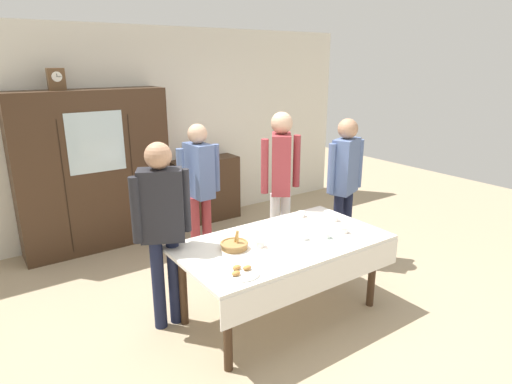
# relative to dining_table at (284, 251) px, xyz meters

# --- Properties ---
(ground_plane) EXTENTS (12.00, 12.00, 0.00)m
(ground_plane) POSITION_rel_dining_table_xyz_m (0.00, 0.24, -0.65)
(ground_plane) COLOR tan
(ground_plane) RESTS_ON ground
(back_wall) EXTENTS (6.40, 0.10, 2.70)m
(back_wall) POSITION_rel_dining_table_xyz_m (0.00, 2.89, 0.70)
(back_wall) COLOR silver
(back_wall) RESTS_ON ground
(dining_table) EXTENTS (1.88, 1.04, 0.74)m
(dining_table) POSITION_rel_dining_table_xyz_m (0.00, 0.00, 0.00)
(dining_table) COLOR #3D2819
(dining_table) RESTS_ON ground
(wall_cabinet) EXTENTS (1.79, 0.46, 1.95)m
(wall_cabinet) POSITION_rel_dining_table_xyz_m (-0.90, 2.59, 0.33)
(wall_cabinet) COLOR #3D2819
(wall_cabinet) RESTS_ON ground
(mantel_clock) EXTENTS (0.18, 0.11, 0.24)m
(mantel_clock) POSITION_rel_dining_table_xyz_m (-1.20, 2.59, 1.42)
(mantel_clock) COLOR brown
(mantel_clock) RESTS_ON wall_cabinet
(bookshelf_low) EXTENTS (0.99, 0.35, 0.92)m
(bookshelf_low) POSITION_rel_dining_table_xyz_m (0.64, 2.64, -0.19)
(bookshelf_low) COLOR #3D2819
(bookshelf_low) RESTS_ON ground
(book_stack) EXTENTS (0.15, 0.22, 0.08)m
(book_stack) POSITION_rel_dining_table_xyz_m (0.64, 2.64, 0.32)
(book_stack) COLOR #3D754C
(book_stack) RESTS_ON bookshelf_low
(tea_cup_center) EXTENTS (0.13, 0.13, 0.06)m
(tea_cup_center) POSITION_rel_dining_table_xyz_m (0.72, 0.11, 0.12)
(tea_cup_center) COLOR white
(tea_cup_center) RESTS_ON dining_table
(tea_cup_back_edge) EXTENTS (0.13, 0.13, 0.06)m
(tea_cup_back_edge) POSITION_rel_dining_table_xyz_m (0.35, -0.16, 0.12)
(tea_cup_back_edge) COLOR silver
(tea_cup_back_edge) RESTS_ON dining_table
(tea_cup_front_edge) EXTENTS (0.13, 0.13, 0.06)m
(tea_cup_front_edge) POSITION_rel_dining_table_xyz_m (-0.24, 0.02, 0.12)
(tea_cup_front_edge) COLOR white
(tea_cup_front_edge) RESTS_ON dining_table
(tea_cup_far_right) EXTENTS (0.13, 0.13, 0.06)m
(tea_cup_far_right) POSITION_rel_dining_table_xyz_m (0.57, -0.16, 0.12)
(tea_cup_far_right) COLOR white
(tea_cup_far_right) RESTS_ON dining_table
(tea_cup_near_left) EXTENTS (0.13, 0.13, 0.06)m
(tea_cup_near_left) POSITION_rel_dining_table_xyz_m (0.16, -0.07, 0.12)
(tea_cup_near_left) COLOR white
(tea_cup_near_left) RESTS_ON dining_table
(tea_cup_near_right) EXTENTS (0.13, 0.13, 0.06)m
(tea_cup_near_right) POSITION_rel_dining_table_xyz_m (0.53, 0.39, 0.12)
(tea_cup_near_right) COLOR white
(tea_cup_near_right) RESTS_ON dining_table
(bread_basket) EXTENTS (0.24, 0.24, 0.16)m
(bread_basket) POSITION_rel_dining_table_xyz_m (-0.44, 0.13, 0.13)
(bread_basket) COLOR #9E7542
(bread_basket) RESTS_ON dining_table
(pastry_plate) EXTENTS (0.28, 0.28, 0.05)m
(pastry_plate) POSITION_rel_dining_table_xyz_m (-0.64, -0.28, 0.10)
(pastry_plate) COLOR white
(pastry_plate) RESTS_ON dining_table
(spoon_mid_left) EXTENTS (0.12, 0.02, 0.01)m
(spoon_mid_left) POSITION_rel_dining_table_xyz_m (-0.44, -0.08, 0.09)
(spoon_mid_left) COLOR silver
(spoon_mid_left) RESTS_ON dining_table
(spoon_mid_right) EXTENTS (0.12, 0.02, 0.01)m
(spoon_mid_right) POSITION_rel_dining_table_xyz_m (-0.16, 0.20, 0.09)
(spoon_mid_right) COLOR silver
(spoon_mid_right) RESTS_ON dining_table
(spoon_near_left) EXTENTS (0.12, 0.02, 0.01)m
(spoon_near_left) POSITION_rel_dining_table_xyz_m (-0.03, -0.27, 0.09)
(spoon_near_left) COLOR silver
(spoon_near_left) RESTS_ON dining_table
(person_by_cabinet) EXTENTS (0.52, 0.34, 1.65)m
(person_by_cabinet) POSITION_rel_dining_table_xyz_m (-0.92, 0.49, 0.36)
(person_by_cabinet) COLOR #191E38
(person_by_cabinet) RESTS_ON ground
(person_near_right_end) EXTENTS (0.52, 0.37, 1.62)m
(person_near_right_end) POSITION_rel_dining_table_xyz_m (-0.07, 1.44, 0.33)
(person_near_right_end) COLOR #933338
(person_near_right_end) RESTS_ON ground
(person_behind_table_right) EXTENTS (0.52, 0.32, 1.66)m
(person_behind_table_right) POSITION_rel_dining_table_xyz_m (1.32, 0.57, 0.37)
(person_behind_table_right) COLOR #191E38
(person_behind_table_right) RESTS_ON ground
(person_behind_table_left) EXTENTS (0.52, 0.41, 1.75)m
(person_behind_table_left) POSITION_rel_dining_table_xyz_m (0.64, 0.87, 0.43)
(person_behind_table_left) COLOR silver
(person_behind_table_left) RESTS_ON ground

